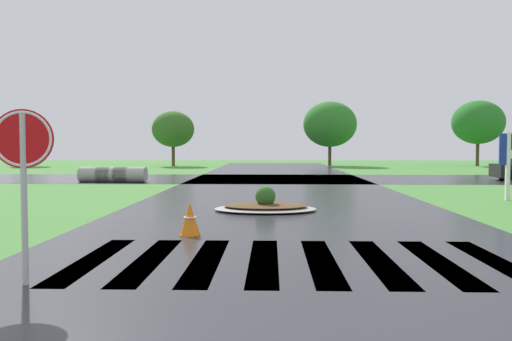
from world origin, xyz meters
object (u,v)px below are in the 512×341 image
Objects in this scene: stop_sign at (23,155)px; traffic_cone at (190,219)px; drainage_pipe_stack at (113,175)px; median_island at (265,206)px.

stop_sign is 4.34m from traffic_cone.
drainage_pipe_stack is 5.08× the size of traffic_cone.
traffic_cone is (1.55, 3.82, -1.36)m from stop_sign.
traffic_cone is at bearing -67.93° from drainage_pipe_stack.
median_island is (3.02, 7.83, -1.54)m from stop_sign.
traffic_cone is (6.13, -15.12, -0.06)m from drainage_pipe_stack.
drainage_pipe_stack reaches higher than median_island.
stop_sign is 0.68× the size of drainage_pipe_stack.
drainage_pipe_stack is at bearing 112.07° from traffic_cone.
stop_sign is 19.54m from drainage_pipe_stack.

